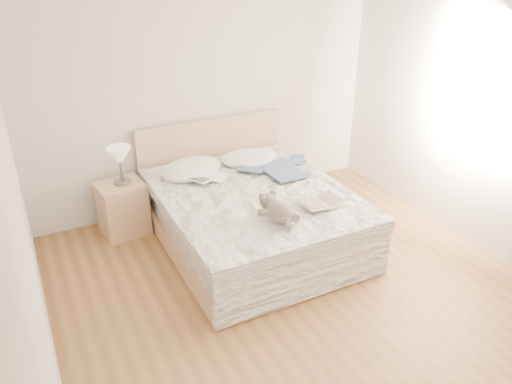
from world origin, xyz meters
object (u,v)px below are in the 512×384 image
Objects in this scene: bed at (250,214)px; teddy_bear at (279,218)px; childrens_book at (321,202)px; photo_book at (206,178)px; table_lamp at (120,158)px; nightstand at (123,208)px.

teddy_bear is at bearing -96.07° from bed.
photo_book is at bearing 125.07° from childrens_book.
childrens_book is at bearing -42.60° from table_lamp.
photo_book is at bearing -29.56° from table_lamp.
childrens_book is 0.51m from teddy_bear.
childrens_book reaches higher than nightstand.
table_lamp is at bearing 116.68° from photo_book.
nightstand is at bearing 145.93° from bed.
photo_book is 0.85× the size of childrens_book.
bed is 5.57× the size of table_lamp.
teddy_bear is at bearing -55.01° from nightstand.
teddy_bear is at bearing -169.89° from childrens_book.
teddy_bear reaches higher than nightstand.
table_lamp is at bearing 144.57° from bed.
table_lamp is 1.79m from teddy_bear.
bed is at bearing -34.07° from nightstand.
photo_book and childrens_book have the same top height.
teddy_bear is (1.03, -1.47, 0.37)m from nightstand.
table_lamp is at bearing 16.05° from nightstand.
photo_book is (-0.32, 0.34, 0.32)m from bed.
childrens_book is 1.15× the size of teddy_bear.
bed is 1.41m from table_lamp.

